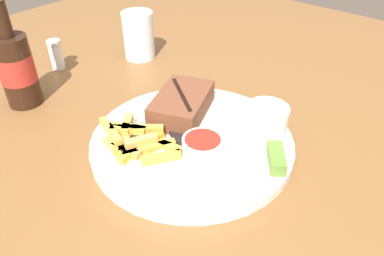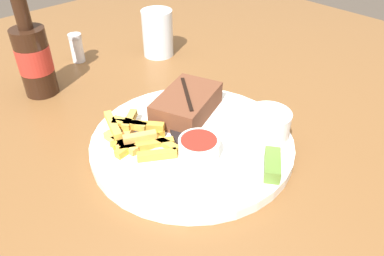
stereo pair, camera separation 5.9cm
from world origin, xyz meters
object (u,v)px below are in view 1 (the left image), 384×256
Objects in this scene: dinner_plate at (192,142)px; pickle_spear at (276,158)px; beer_bottle at (16,67)px; salt_shaker at (56,54)px; knife_utensil at (169,126)px; dipping_sauce_cup at (203,147)px; steak_portion at (182,104)px; drinking_glass at (139,35)px; fork_utensil at (147,160)px; coleslaw_cup at (266,119)px.

dinner_plate is 0.14m from pickle_spear.
beer_bottle reaches higher than salt_shaker.
dinner_plate is 0.05m from knife_utensil.
knife_utensil is at bearing 76.20° from dipping_sauce_cup.
steak_portion is at bearing -51.78° from knife_utensil.
steak_portion is 2.43× the size of dipping_sauce_cup.
drinking_glass reaches higher than dipping_sauce_cup.
steak_portion is 0.94× the size of knife_utensil.
knife_utensil is (0.08, 0.03, 0.00)m from fork_utensil.
steak_portion is 1.41× the size of drinking_glass.
fork_utensil is (-0.12, 0.15, -0.01)m from pickle_spear.
steak_portion reaches higher than dipping_sauce_cup.
coleslaw_cup is (0.08, -0.08, 0.04)m from dinner_plate.
steak_portion is (0.04, 0.06, 0.03)m from dinner_plate.
coleslaw_cup reaches higher than fork_utensil.
drinking_glass is at bearing 59.39° from dipping_sauce_cup.
dinner_plate is at bearing -120.59° from drinking_glass.
dinner_plate is 3.07× the size of drinking_glass.
drinking_glass is (0.21, 0.35, 0.02)m from dipping_sauce_cup.
knife_utensil is 1.49× the size of drinking_glass.
steak_portion is at bearing 28.78° from fork_utensil.
salt_shaker is at bearing 86.32° from dinner_plate.
dipping_sauce_cup is 0.11m from pickle_spear.
salt_shaker is (0.03, 0.41, 0.02)m from dinner_plate.
pickle_spear reaches higher than dinner_plate.
fork_utensil is (-0.13, -0.04, -0.02)m from steak_portion.
pickle_spear is 0.48m from beer_bottle.
dipping_sauce_cup is 0.08m from fork_utensil.
beer_bottle is (-0.18, 0.41, 0.03)m from coleslaw_cup.
salt_shaker is at bearing 92.63° from steak_portion.
steak_portion reaches higher than pickle_spear.
coleslaw_cup reaches higher than dipping_sauce_cup.
beer_bottle reaches higher than steak_portion.
beer_bottle is 0.28m from drinking_glass.
drinking_glass is at bearing -4.61° from beer_bottle.
dinner_plate is 2.41× the size of fork_utensil.
fork_utensil is at bearing -87.65° from beer_bottle.
dipping_sauce_cup is at bearing 157.76° from coleslaw_cup.
dipping_sauce_cup reaches higher than knife_utensil.
drinking_glass is (0.18, 0.26, 0.03)m from knife_utensil.
fork_utensil is (-0.06, 0.06, -0.02)m from dipping_sauce_cup.
knife_utensil is at bearing 92.99° from dinner_plate.
pickle_spear is 0.54m from salt_shaker.
beer_bottle is (-0.01, 0.32, 0.06)m from fork_utensil.
steak_portion is 0.35m from salt_shaker.
coleslaw_cup is 1.13× the size of dipping_sauce_cup.
beer_bottle is at bearing 106.41° from dinner_plate.
fork_utensil is at bearing -105.82° from salt_shaker.
dinner_plate is 0.05m from dipping_sauce_cup.
dinner_plate is 5.30× the size of dipping_sauce_cup.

